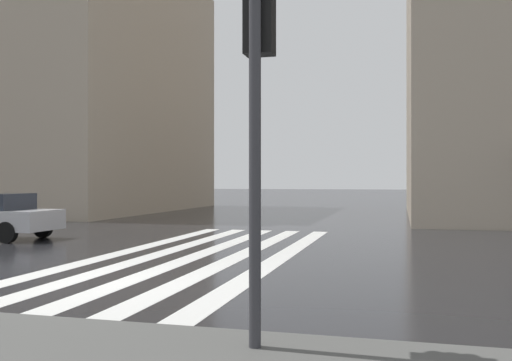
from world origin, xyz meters
name	(u,v)px	position (x,y,z in m)	size (l,w,h in m)	color
ground_plane	(95,281)	(0.00, 0.00, 0.00)	(220.00, 220.00, 0.00)	black
zebra_crossing	(203,253)	(4.00, -0.60, 0.00)	(13.00, 4.50, 0.01)	silver
traffic_signal_post	(258,75)	(-3.47, -3.92, 2.87)	(0.44, 0.30, 3.78)	#333338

